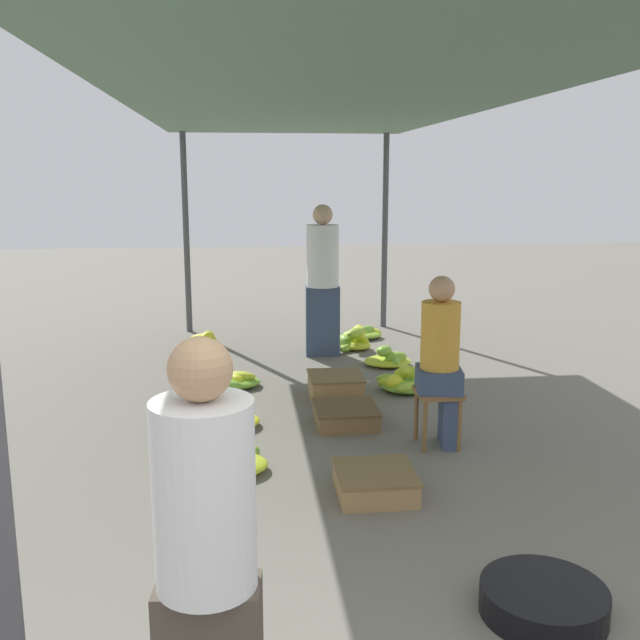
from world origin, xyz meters
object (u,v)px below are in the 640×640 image
at_px(vendor_seated, 442,358).
at_px(banana_pile_right_1, 353,341).
at_px(banana_pile_left_0, 226,420).
at_px(vendor_foreground, 207,561).
at_px(banana_pile_left_2, 234,381).
at_px(crate_near, 336,386).
at_px(shopper_walking_mid, 323,278).
at_px(basin_black, 543,601).
at_px(banana_pile_right_2, 362,333).
at_px(banana_pile_left_3, 231,465).
at_px(banana_pile_right_0, 403,383).
at_px(stool, 438,402).
at_px(banana_pile_right_3, 389,359).
at_px(banana_pile_left_1, 203,346).
at_px(crate_far, 375,483).
at_px(crate_mid, 346,415).

xyz_separation_m(vendor_seated, banana_pile_right_1, (-0.18, 3.24, -0.61)).
bearing_deg(banana_pile_left_0, banana_pile_right_1, 60.65).
distance_m(vendor_foreground, banana_pile_left_2, 4.82).
distance_m(crate_near, shopper_walking_mid, 1.85).
distance_m(basin_black, banana_pile_right_2, 6.08).
height_order(banana_pile_left_3, banana_pile_right_0, banana_pile_right_0).
bearing_deg(stool, banana_pile_right_3, 87.20).
xyz_separation_m(banana_pile_left_0, banana_pile_right_2, (1.73, 3.29, -0.01)).
relative_size(banana_pile_left_1, banana_pile_right_2, 0.85).
height_order(basin_black, banana_pile_right_3, banana_pile_right_3).
height_order(vendor_seated, banana_pile_left_2, vendor_seated).
distance_m(banana_pile_left_1, banana_pile_right_3, 2.26).
bearing_deg(banana_pile_left_1, banana_pile_right_1, 0.20).
distance_m(basin_black, crate_near, 3.61).
relative_size(banana_pile_left_2, banana_pile_right_1, 1.06).
bearing_deg(banana_pile_left_2, crate_near, -23.25).
bearing_deg(banana_pile_right_0, crate_far, -107.36).
relative_size(vendor_seated, crate_mid, 2.53).
xyz_separation_m(banana_pile_left_3, shopper_walking_mid, (1.05, 3.35, 0.87)).
bearing_deg(shopper_walking_mid, crate_near, -92.26).
relative_size(banana_pile_right_1, shopper_walking_mid, 0.28).
height_order(vendor_foreground, crate_near, vendor_foreground).
height_order(banana_pile_right_3, crate_near, banana_pile_right_3).
distance_m(basin_black, banana_pile_left_2, 4.27).
distance_m(banana_pile_right_0, crate_near, 0.71).
relative_size(vendor_seated, banana_pile_right_1, 2.74).
height_order(vendor_seated, crate_far, vendor_seated).
bearing_deg(banana_pile_right_3, banana_pile_left_3, -122.00).
xyz_separation_m(stool, vendor_seated, (0.02, 0.00, 0.35)).
distance_m(banana_pile_left_3, banana_pile_right_1, 3.87).
bearing_deg(banana_pile_left_3, banana_pile_right_2, 68.28).
xyz_separation_m(banana_pile_left_2, banana_pile_right_0, (1.67, -0.29, 0.02)).
height_order(banana_pile_left_0, crate_near, banana_pile_left_0).
bearing_deg(vendor_foreground, banana_pile_right_2, 75.99).
bearing_deg(crate_near, stool, -65.05).
bearing_deg(stool, banana_pile_left_0, 161.16).
bearing_deg(shopper_walking_mid, banana_pile_left_0, -114.34).
relative_size(stool, crate_far, 0.87).
height_order(banana_pile_right_2, shopper_walking_mid, shopper_walking_mid).
bearing_deg(crate_far, banana_pile_left_3, 153.31).
bearing_deg(banana_pile_right_1, banana_pile_right_0, -82.60).
bearing_deg(banana_pile_left_3, crate_near, 59.82).
height_order(banana_pile_left_0, banana_pile_left_3, banana_pile_left_0).
bearing_deg(crate_near, banana_pile_left_1, 125.73).
height_order(banana_pile_right_2, crate_mid, same).
xyz_separation_m(banana_pile_left_0, banana_pile_left_1, (-0.32, 2.67, 0.01)).
relative_size(banana_pile_right_1, crate_mid, 0.92).
distance_m(basin_black, crate_mid, 2.84).
bearing_deg(vendor_foreground, crate_far, 65.35).
relative_size(banana_pile_left_3, banana_pile_right_2, 1.20).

